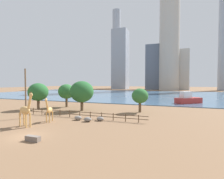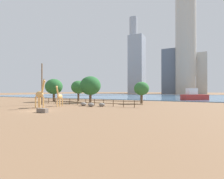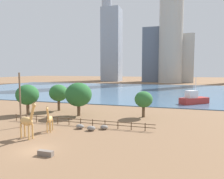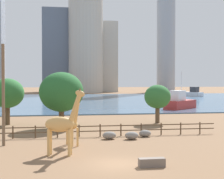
# 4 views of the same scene
# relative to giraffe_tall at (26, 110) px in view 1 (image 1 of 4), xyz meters

# --- Properties ---
(ground_plane) EXTENTS (400.00, 400.00, 0.00)m
(ground_plane) POSITION_rel_giraffe_tall_xyz_m (3.81, 76.52, -2.47)
(ground_plane) COLOR brown
(harbor_water) EXTENTS (180.00, 86.00, 0.20)m
(harbor_water) POSITION_rel_giraffe_tall_xyz_m (3.81, 73.52, -2.37)
(harbor_water) COLOR #476B8C
(harbor_water) RESTS_ON ground
(giraffe_tall) EXTENTS (3.27, 1.39, 5.33)m
(giraffe_tall) POSITION_rel_giraffe_tall_xyz_m (0.00, 0.00, 0.00)
(giraffe_tall) COLOR tan
(giraffe_tall) RESTS_ON ground
(giraffe_companion) EXTENTS (1.31, 2.65, 4.26)m
(giraffe_companion) POSITION_rel_giraffe_tall_xyz_m (1.04, 3.87, -0.49)
(giraffe_companion) COLOR tan
(giraffe_companion) RESTS_ON ground
(utility_pole) EXTENTS (0.28, 0.28, 9.17)m
(utility_pole) POSITION_rel_giraffe_tall_xyz_m (-5.12, 4.87, 2.11)
(utility_pole) COLOR brown
(utility_pole) RESTS_ON ground
(boulder_near_fence) EXTENTS (1.27, 0.96, 0.72)m
(boulder_near_fence) POSITION_rel_giraffe_tall_xyz_m (8.74, 7.56, -2.11)
(boulder_near_fence) COLOR gray
(boulder_near_fence) RESTS_ON ground
(boulder_by_pole) EXTENTS (1.38, 1.03, 0.77)m
(boulder_by_pole) POSITION_rel_giraffe_tall_xyz_m (7.02, 6.25, -2.09)
(boulder_by_pole) COLOR gray
(boulder_by_pole) RESTS_ON ground
(boulder_small) EXTENTS (1.37, 1.01, 0.76)m
(boulder_small) POSITION_rel_giraffe_tall_xyz_m (4.83, 6.78, -2.09)
(boulder_small) COLOR gray
(boulder_small) RESTS_ON ground
(feeding_trough) EXTENTS (1.80, 0.60, 0.60)m
(feeding_trough) POSITION_rel_giraffe_tall_xyz_m (5.97, -4.64, -2.17)
(feeding_trough) COLOR #72665B
(feeding_trough) RESTS_ON ground
(enclosure_fence) EXTENTS (26.12, 0.14, 1.30)m
(enclosure_fence) POSITION_rel_giraffe_tall_xyz_m (3.48, 8.52, -1.71)
(enclosure_fence) COLOR #4C3826
(enclosure_fence) RESTS_ON ground
(tree_left_large) EXTENTS (5.51, 5.51, 6.95)m
(tree_left_large) POSITION_rel_giraffe_tall_xyz_m (0.23, 16.00, 1.97)
(tree_left_large) COLOR brown
(tree_left_large) RESTS_ON ground
(tree_center_broad) EXTENTS (3.64, 3.64, 5.30)m
(tree_center_broad) POSITION_rel_giraffe_tall_xyz_m (13.43, 18.56, 1.14)
(tree_center_broad) COLOR brown
(tree_center_broad) RESTS_ON ground
(tree_right_tall) EXTENTS (4.37, 4.37, 6.17)m
(tree_right_tall) POSITION_rel_giraffe_tall_xyz_m (-6.78, 19.93, 1.70)
(tree_right_tall) COLOR brown
(tree_right_tall) RESTS_ON ground
(tree_left_small) EXTENTS (4.81, 4.81, 6.46)m
(tree_left_small) POSITION_rel_giraffe_tall_xyz_m (-10.81, 13.97, 1.79)
(tree_left_small) COLOR brown
(tree_left_small) RESTS_ON ground
(boat_ferry) EXTENTS (8.29, 7.83, 7.56)m
(boat_ferry) POSITION_rel_giraffe_tall_xyz_m (24.27, 38.91, -1.01)
(boat_ferry) COLOR #B22D28
(boat_ferry) RESTS_ON harbor_water
(skyline_tower_needle) EXTENTS (8.97, 8.97, 86.78)m
(skyline_tower_needle) POSITION_rel_giraffe_tall_xyz_m (-42.76, 165.87, 40.92)
(skyline_tower_needle) COLOR #939EAD
(skyline_tower_needle) RESTS_ON ground
(skyline_tower_glass) EXTENTS (9.77, 11.09, 36.00)m
(skyline_tower_glass) POSITION_rel_giraffe_tall_xyz_m (25.96, 149.35, 15.53)
(skyline_tower_glass) COLOR #B7B2A8
(skyline_tower_glass) RESTS_ON ground
(skyline_block_left) EXTENTS (16.99, 14.85, 41.97)m
(skyline_block_left) POSITION_rel_giraffe_tall_xyz_m (1.52, 151.35, 18.51)
(skyline_block_left) COLOR slate
(skyline_block_left) RESTS_ON ground
(skyline_block_right) EXTENTS (15.11, 14.39, 60.03)m
(skyline_block_right) POSITION_rel_giraffe_tall_xyz_m (-33.73, 151.69, 27.54)
(skyline_block_right) COLOR #939EAD
(skyline_block_right) RESTS_ON ground
(skyline_tower_short) EXTENTS (16.91, 16.91, 101.68)m
(skyline_tower_short) POSITION_rel_giraffe_tall_xyz_m (14.28, 141.46, 48.37)
(skyline_tower_short) COLOR #B7B2A8
(skyline_tower_short) RESTS_ON ground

